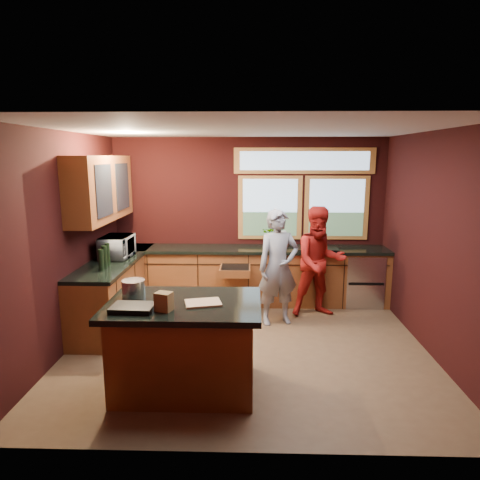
{
  "coord_description": "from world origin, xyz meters",
  "views": [
    {
      "loc": [
        0.06,
        -5.11,
        2.39
      ],
      "look_at": [
        -0.1,
        0.4,
        1.31
      ],
      "focal_mm": 32.0,
      "sensor_mm": 36.0,
      "label": 1
    }
  ],
  "objects_px": {
    "person_grey": "(278,267)",
    "person_red": "(320,262)",
    "stock_pot": "(134,288)",
    "cutting_board": "(203,303)",
    "island": "(185,345)"
  },
  "relations": [
    {
      "from": "person_grey",
      "to": "person_red",
      "type": "relative_size",
      "value": 1.0
    },
    {
      "from": "island",
      "to": "person_red",
      "type": "bearing_deg",
      "value": 51.75
    },
    {
      "from": "person_grey",
      "to": "stock_pot",
      "type": "relative_size",
      "value": 6.94
    },
    {
      "from": "island",
      "to": "person_red",
      "type": "height_order",
      "value": "person_red"
    },
    {
      "from": "person_red",
      "to": "person_grey",
      "type": "bearing_deg",
      "value": -162.94
    },
    {
      "from": "person_red",
      "to": "cutting_board",
      "type": "bearing_deg",
      "value": -134.53
    },
    {
      "from": "person_grey",
      "to": "person_red",
      "type": "distance_m",
      "value": 0.72
    },
    {
      "from": "island",
      "to": "person_red",
      "type": "distance_m",
      "value": 2.77
    },
    {
      "from": "person_grey",
      "to": "cutting_board",
      "type": "relative_size",
      "value": 4.76
    },
    {
      "from": "person_grey",
      "to": "person_red",
      "type": "height_order",
      "value": "person_red"
    },
    {
      "from": "person_red",
      "to": "stock_pot",
      "type": "height_order",
      "value": "person_red"
    },
    {
      "from": "cutting_board",
      "to": "stock_pot",
      "type": "height_order",
      "value": "stock_pot"
    },
    {
      "from": "cutting_board",
      "to": "stock_pot",
      "type": "xyz_separation_m",
      "value": [
        -0.75,
        0.2,
        0.08
      ]
    },
    {
      "from": "stock_pot",
      "to": "island",
      "type": "bearing_deg",
      "value": -15.26
    },
    {
      "from": "stock_pot",
      "to": "person_grey",
      "type": "bearing_deg",
      "value": 46.13
    }
  ]
}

